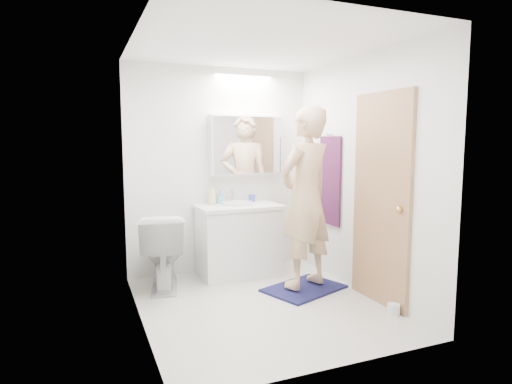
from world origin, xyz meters
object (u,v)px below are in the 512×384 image
person (305,198)px  soap_bottle_b (220,197)px  vanity_cabinet (239,242)px  soap_bottle_a (212,194)px  toilet_paper_roll (394,309)px  medicine_cabinet (246,145)px  toothbrush_cup (252,198)px  toilet (163,250)px

person → soap_bottle_b: size_ratio=11.82×
vanity_cabinet → soap_bottle_a: bearing=150.8°
person → toilet_paper_roll: person is taller
vanity_cabinet → medicine_cabinet: medicine_cabinet is taller
vanity_cabinet → soap_bottle_b: size_ratio=5.75×
vanity_cabinet → toothbrush_cup: 0.55m
vanity_cabinet → soap_bottle_a: soap_bottle_a is taller
toilet → soap_bottle_a: size_ratio=3.49×
vanity_cabinet → person: 1.05m
soap_bottle_b → person: bearing=-56.6°
toothbrush_cup → toilet: bearing=-166.2°
soap_bottle_b → toilet: bearing=-158.1°
soap_bottle_a → vanity_cabinet: bearing=-29.2°
toilet → toothbrush_cup: bearing=-154.8°
soap_bottle_b → toilet_paper_roll: bearing=-60.3°
toilet → soap_bottle_a: bearing=-145.5°
toothbrush_cup → vanity_cabinet: bearing=-145.2°
toilet_paper_roll → vanity_cabinet: bearing=118.2°
toilet → toilet_paper_roll: 2.36m
medicine_cabinet → soap_bottle_a: medicine_cabinet is taller
soap_bottle_a → toothbrush_cup: soap_bottle_a is taller
vanity_cabinet → soap_bottle_b: 0.56m
toilet → toothbrush_cup: size_ratio=8.66×
vanity_cabinet → soap_bottle_b: (-0.16, 0.18, 0.51)m
soap_bottle_a → medicine_cabinet: bearing=7.7°
soap_bottle_a → soap_bottle_b: bearing=15.2°
person → toilet_paper_roll: size_ratio=16.82×
medicine_cabinet → person: (0.28, -0.96, -0.53)m
vanity_cabinet → toilet: (-0.89, -0.11, 0.01)m
soap_bottle_a → soap_bottle_b: 0.12m
vanity_cabinet → toilet_paper_roll: (0.88, -1.64, -0.34)m
person → toothbrush_cup: person is taller
soap_bottle_a → toilet_paper_roll: soap_bottle_a is taller
medicine_cabinet → person: 1.13m
person → toothbrush_cup: bearing=-96.2°
toilet → soap_bottle_b: bearing=-146.7°
vanity_cabinet → toothbrush_cup: toothbrush_cup is taller
medicine_cabinet → soap_bottle_b: size_ratio=5.62×
soap_bottle_b → toilet_paper_roll: size_ratio=1.42×
soap_bottle_a → toilet_paper_roll: 2.30m
toothbrush_cup → toilet_paper_roll: (0.65, -1.80, -0.81)m
toilet → soap_bottle_a: 0.86m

